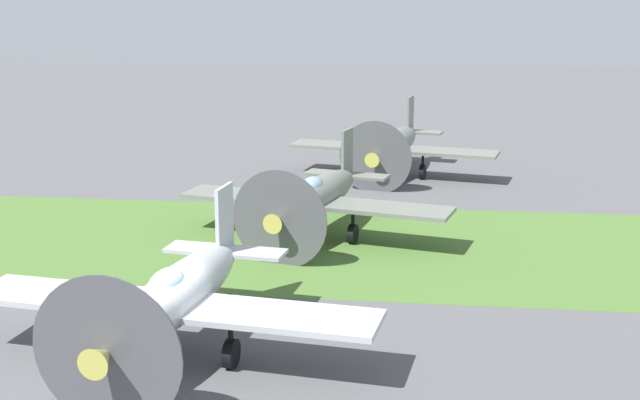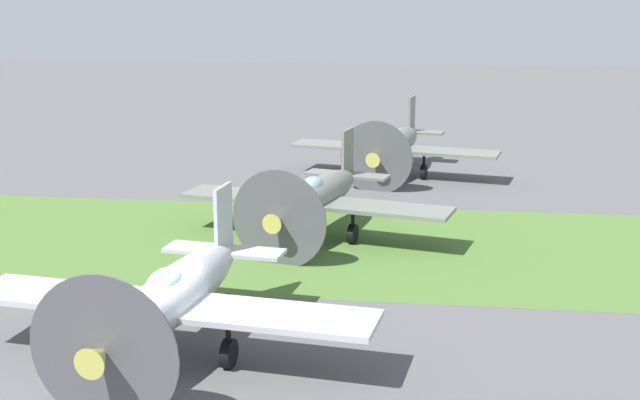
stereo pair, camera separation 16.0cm
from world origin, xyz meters
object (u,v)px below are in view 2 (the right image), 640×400
airplane_lead (173,296)px  runway_marker_cone (6,279)px  airplane_trail (395,145)px  airplane_wingman (317,197)px

airplane_lead → runway_marker_cone: size_ratio=23.76×
airplane_lead → airplane_trail: size_ratio=1.04×
airplane_lead → runway_marker_cone: bearing=-25.5°
airplane_wingman → runway_marker_cone: airplane_wingman is taller
airplane_wingman → runway_marker_cone: bearing=50.4°
airplane_lead → runway_marker_cone: (6.59, -4.29, -1.33)m
airplane_lead → airplane_trail: 22.05m
airplane_wingman → airplane_trail: airplane_wingman is taller
airplane_trail → airplane_wingman: bearing=89.3°
airplane_lead → airplane_wingman: size_ratio=1.03×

